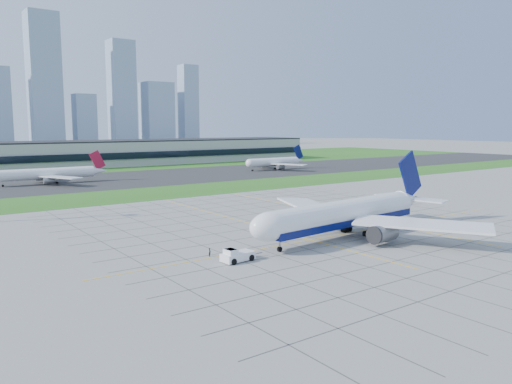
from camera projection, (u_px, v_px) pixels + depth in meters
ground at (337, 233)px, 117.43m from camera, size 1400.00×1400.00×0.00m
grass_median at (167, 192)px, 189.61m from camera, size 700.00×35.00×0.04m
asphalt_taxiway at (115, 179)px, 233.71m from camera, size 700.00×75.00×0.04m
grass_far at (54, 165)px, 321.93m from camera, size 700.00×145.00×0.04m
apron_markings at (307, 225)px, 126.58m from camera, size 120.00×130.00×0.03m
terminal at (127, 152)px, 324.04m from camera, size 260.00×43.00×15.80m
airliner at (345, 215)px, 112.67m from camera, size 59.60×60.14×18.76m
pushback_tug at (236, 255)px, 92.53m from camera, size 9.41×3.77×2.59m
crew_near at (210, 252)px, 96.13m from camera, size 0.71×0.74×1.70m
crew_far at (461, 226)px, 121.20m from camera, size 1.12×1.09×1.82m
distant_jet_1 at (49, 174)px, 215.80m from camera, size 45.55×42.66×14.08m
distant_jet_2 at (274, 162)px, 285.05m from camera, size 38.99×42.66×14.08m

